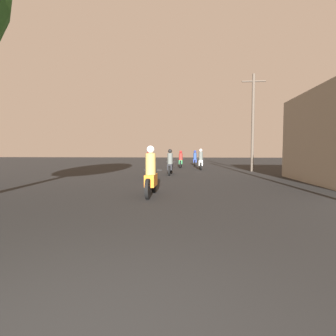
# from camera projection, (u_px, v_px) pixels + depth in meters

# --- Properties ---
(motorcycle_orange) EXTENTS (0.60, 1.91, 1.58)m
(motorcycle_orange) POSITION_uv_depth(u_px,v_px,m) (151.00, 176.00, 8.27)
(motorcycle_orange) COLOR black
(motorcycle_orange) RESTS_ON ground_plane
(motorcycle_silver) EXTENTS (0.60, 1.86, 1.46)m
(motorcycle_silver) POSITION_uv_depth(u_px,v_px,m) (150.00, 167.00, 13.50)
(motorcycle_silver) COLOR black
(motorcycle_silver) RESTS_ON ground_plane
(motorcycle_black) EXTENTS (0.60, 1.97, 1.55)m
(motorcycle_black) POSITION_uv_depth(u_px,v_px,m) (170.00, 164.00, 15.88)
(motorcycle_black) COLOR black
(motorcycle_black) RESTS_ON ground_plane
(motorcycle_white) EXTENTS (0.60, 1.87, 1.61)m
(motorcycle_white) POSITION_uv_depth(u_px,v_px,m) (201.00, 161.00, 20.28)
(motorcycle_white) COLOR black
(motorcycle_white) RESTS_ON ground_plane
(motorcycle_green) EXTENTS (0.60, 2.01, 1.48)m
(motorcycle_green) POSITION_uv_depth(u_px,v_px,m) (181.00, 161.00, 22.72)
(motorcycle_green) COLOR black
(motorcycle_green) RESTS_ON ground_plane
(motorcycle_blue) EXTENTS (0.60, 1.90, 1.53)m
(motorcycle_blue) POSITION_uv_depth(u_px,v_px,m) (195.00, 159.00, 26.19)
(motorcycle_blue) COLOR black
(motorcycle_blue) RESTS_ON ground_plane
(utility_pole_far) EXTENTS (1.60, 0.20, 6.75)m
(utility_pole_far) POSITION_uv_depth(u_px,v_px,m) (253.00, 121.00, 18.23)
(utility_pole_far) COLOR #4C4238
(utility_pole_far) RESTS_ON ground_plane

